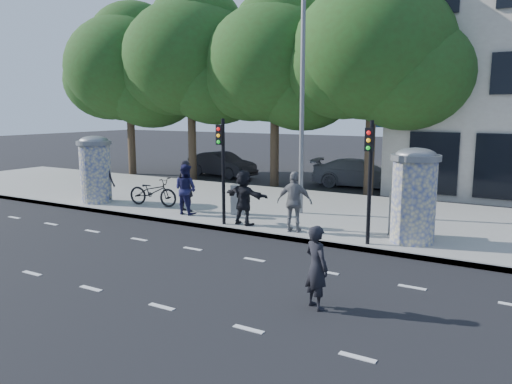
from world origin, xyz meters
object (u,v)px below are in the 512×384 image
Objects in this scene: car_mid at (222,164)px; car_right at (360,173)px; ped_f at (244,197)px; street_lamp at (302,81)px; traffic_pole_far at (370,170)px; man_road at (316,267)px; ped_a at (102,178)px; bicycle at (153,192)px; traffic_pole_near at (222,160)px; ad_column_right at (414,193)px; ped_b at (186,186)px; cabinet_left at (239,200)px; cabinet_right at (399,214)px; ped_c at (186,189)px; ped_e at (294,202)px; ad_column_left at (95,168)px.

car_mid is 8.12m from car_right.
street_lamp is at bearing -100.42° from ped_f.
traffic_pole_far is 2.05× the size of man_road.
bicycle is (2.28, 0.41, -0.43)m from ped_a.
ad_column_right is at bearing 8.89° from traffic_pole_near.
ped_b is at bearing -7.56° from ped_f.
cabinet_right is (5.66, -0.06, 0.09)m from cabinet_left.
ped_c is 8.94m from man_road.
street_lamp is at bearing -80.35° from ped_e.
ped_c is at bearing -0.79° from ped_f.
ad_column_left is 0.62× the size of car_mid.
cabinet_right is at bearing 130.46° from ad_column_right.
ped_f is (-4.20, 0.32, -1.19)m from traffic_pole_far.
man_road is at bearing 147.61° from ped_c.
traffic_pole_near is 0.42× the size of street_lamp.
traffic_pole_far is 9.11m from bicycle.
ped_b is 10.60m from car_mid.
traffic_pole_near is 0.80× the size of car_mid.
car_right is (-0.47, 7.96, -4.10)m from street_lamp.
cabinet_left is at bearing -92.10° from bicycle.
ad_column_left is 7.23m from ped_f.
ped_a reaches higher than cabinet_left.
traffic_pole_near is 2.05× the size of man_road.
cabinet_left is at bearing 104.25° from traffic_pole_near.
ped_e is 0.88× the size of bicycle.
ad_column_right is 11.06m from car_right.
ped_c is 1.00× the size of ped_f.
ped_a is at bearing 167.97° from cabinet_right.
ped_f is 4.80m from bicycle.
ad_column_right is 5.91m from traffic_pole_near.
ped_a reaches higher than ped_f.
car_right is at bearing 93.36° from street_lamp.
ped_a is (-12.17, -0.06, -0.41)m from ad_column_right.
ped_b is at bearing -21.90° from ped_e.
ped_f is at bearing -15.47° from man_road.
cabinet_left is at bearing -158.64° from ped_b.
cabinet_right is (11.86, 0.84, -0.77)m from ad_column_left.
street_lamp is at bearing 16.15° from cabinet_left.
street_lamp is at bearing 145.94° from cabinet_right.
car_right is at bearing -78.46° from car_mid.
ad_column_left is 0.56× the size of car_right.
ped_f is 10.50m from car_right.
traffic_pole_far is at bearing 161.10° from ped_e.
cabinet_left is at bearing -133.27° from car_mid.
ad_column_left is at bearing 176.45° from traffic_pole_far.
car_mid reaches higher than cabinet_left.
ad_column_right reaches higher than car_right.
bicycle is at bearing 178.01° from ad_column_right.
man_road is 15.89m from car_right.
street_lamp is at bearing 63.77° from traffic_pole_near.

